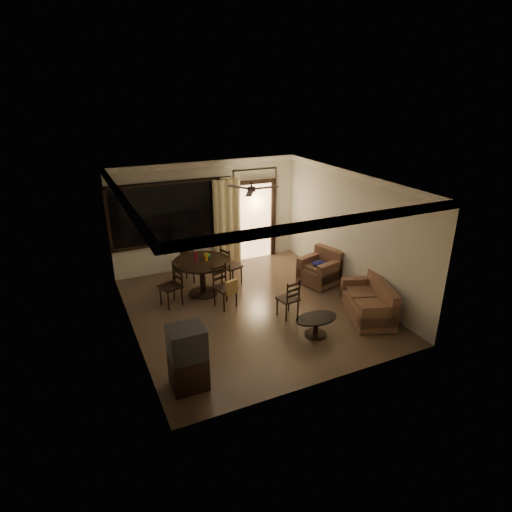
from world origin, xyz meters
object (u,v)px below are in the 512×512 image
coffee_table (316,323)px  side_chair (288,305)px  dining_chair_west (172,293)px  sofa (370,304)px  dining_chair_south (226,294)px  armchair (321,270)px  dining_chair_east (231,273)px  tv_cabinet (188,358)px  dining_table (202,268)px  dining_chair_north (184,272)px

coffee_table → side_chair: (-0.15, 0.86, 0.00)m
dining_chair_west → sofa: bearing=41.4°
coffee_table → side_chair: side_chair is taller
dining_chair_south → armchair: size_ratio=0.94×
dining_chair_east → dining_chair_south: same height
dining_chair_east → tv_cabinet: tv_cabinet is taller
dining_chair_south → tv_cabinet: tv_cabinet is taller
armchair → tv_cabinet: bearing=-165.1°
dining_chair_west → coffee_table: (2.22, -2.39, -0.03)m
dining_table → dining_chair_east: (0.80, 0.24, -0.37)m
dining_chair_west → coffee_table: bearing=26.3°
sofa → tv_cabinet: bearing=-152.7°
dining_chair_south → side_chair: 1.40m
dining_chair_north → coffee_table: dining_chair_north is taller
sofa → coffee_table: bearing=-155.4°
dining_chair_north → side_chair: (1.50, -2.53, -0.03)m
dining_chair_north → armchair: (3.05, -1.41, 0.06)m
coffee_table → armchair: bearing=54.7°
dining_table → side_chair: dining_table is taller
dining_chair_north → coffee_table: size_ratio=1.10×
sofa → dining_table: bearing=157.8°
dining_chair_east → dining_chair_south: 1.20m
dining_chair_south → dining_chair_north: (-0.47, 1.58, -0.02)m
coffee_table → sofa: bearing=5.2°
dining_table → dining_chair_west: (-0.80, -0.24, -0.37)m
dining_chair_east → dining_chair_south: bearing=135.7°
tv_cabinet → coffee_table: bearing=10.7°
armchair → coffee_table: size_ratio=1.17×
sofa → coffee_table: size_ratio=1.86×
dining_chair_east → side_chair: size_ratio=1.10×
dining_table → dining_chair_north: 0.87m
dining_table → dining_chair_east: dining_table is taller
dining_chair_north → tv_cabinet: tv_cabinet is taller
tv_cabinet → sofa: tv_cabinet is taller
dining_chair_east → sofa: (2.02, -2.74, 0.02)m
dining_chair_east → tv_cabinet: size_ratio=0.88×
tv_cabinet → side_chair: tv_cabinet is taller
armchair → dining_chair_south: bearing=167.9°
sofa → side_chair: side_chair is taller
tv_cabinet → side_chair: bearing=28.5°
dining_table → dining_chair_south: (0.24, -0.82, -0.34)m
tv_cabinet → armchair: 4.75m
dining_chair_north → dining_chair_south: bearing=90.0°
dining_chair_east → dining_chair_north: same height
dining_chair_south → side_chair: (1.03, -0.95, -0.05)m
dining_table → sofa: bearing=-41.6°
dining_chair_east → coffee_table: (0.62, -2.87, -0.03)m
armchair → side_chair: bearing=-159.9°
dining_table → sofa: size_ratio=0.82×
coffee_table → tv_cabinet: bearing=-170.6°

